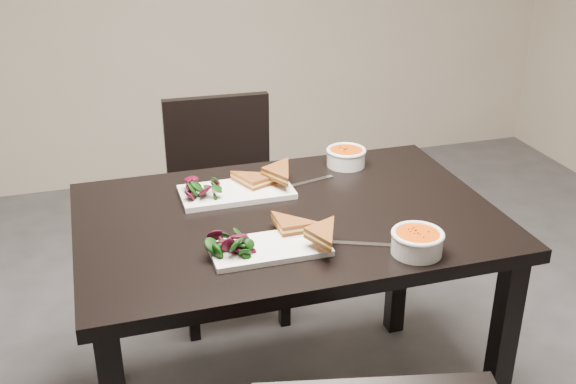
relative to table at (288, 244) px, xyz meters
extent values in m
cube|color=black|center=(0.00, 0.00, 0.08)|extent=(1.20, 0.80, 0.04)
cube|color=black|center=(0.54, -0.34, -0.30)|extent=(0.06, 0.06, 0.71)
cube|color=black|center=(-0.54, 0.34, -0.30)|extent=(0.06, 0.06, 0.71)
cube|color=black|center=(0.54, 0.34, -0.30)|extent=(0.06, 0.06, 0.71)
cube|color=black|center=(-0.04, 0.68, -0.22)|extent=(0.43, 0.43, 0.04)
cube|color=black|center=(-0.23, 0.50, -0.45)|extent=(0.04, 0.04, 0.41)
cube|color=black|center=(0.13, 0.49, -0.45)|extent=(0.04, 0.04, 0.41)
cube|color=black|center=(-0.21, 0.86, -0.45)|extent=(0.04, 0.04, 0.41)
cube|color=black|center=(0.15, 0.85, -0.45)|extent=(0.04, 0.04, 0.41)
cube|color=black|center=(-0.03, 0.87, 0.00)|extent=(0.42, 0.05, 0.40)
cube|color=white|center=(-0.11, -0.19, 0.11)|extent=(0.31, 0.15, 0.02)
cylinder|color=white|center=(0.25, -0.31, 0.12)|extent=(0.13, 0.13, 0.05)
cylinder|color=#C73A09|center=(0.25, -0.31, 0.15)|extent=(0.11, 0.11, 0.02)
torus|color=white|center=(0.25, -0.31, 0.15)|extent=(0.14, 0.14, 0.01)
cube|color=silver|center=(0.12, -0.22, 0.10)|extent=(0.17, 0.09, 0.00)
cube|color=white|center=(-0.11, 0.17, 0.11)|extent=(0.34, 0.17, 0.02)
cylinder|color=white|center=(0.29, 0.29, 0.12)|extent=(0.13, 0.13, 0.05)
cylinder|color=#C73A09|center=(0.29, 0.29, 0.15)|extent=(0.11, 0.11, 0.02)
torus|color=white|center=(0.29, 0.29, 0.15)|extent=(0.13, 0.13, 0.01)
cube|color=silver|center=(0.13, 0.19, 0.10)|extent=(0.18, 0.06, 0.00)
camera|label=1|loc=(-0.51, -1.70, 1.00)|focal=42.97mm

